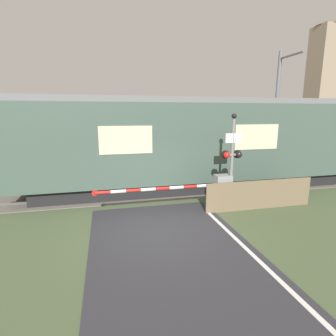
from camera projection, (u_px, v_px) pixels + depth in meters
ground_plane at (162, 228)px, 8.20m from camera, size 80.00×80.00×0.00m
track_bed at (143, 191)px, 12.09m from camera, size 36.00×3.20×0.13m
train at (239, 142)px, 12.75m from camera, size 20.31×2.96×4.18m
crossing_barrier at (214, 191)px, 9.73m from camera, size 5.01×0.44×1.28m
signal_post at (232, 156)px, 9.44m from camera, size 0.77×0.26×3.52m
catenary_pole at (276, 112)px, 15.21m from camera, size 0.20×1.90×6.92m
distant_building at (322, 81)px, 35.91m from camera, size 3.34×3.34×15.61m
roadside_fence at (260, 195)px, 9.76m from camera, size 4.28×0.06×1.10m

